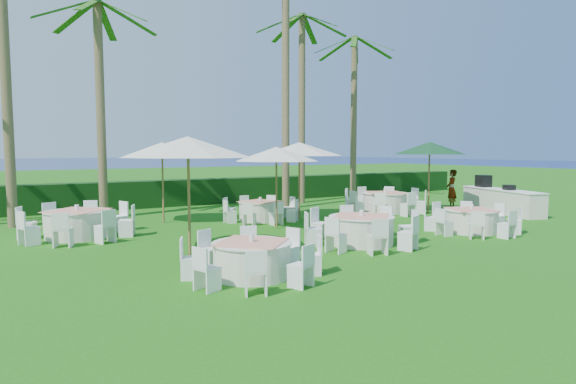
# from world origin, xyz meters

# --- Properties ---
(ground) EXTENTS (120.00, 120.00, 0.00)m
(ground) POSITION_xyz_m (0.00, 0.00, 0.00)
(ground) COLOR #1B5E10
(ground) RESTS_ON ground
(hedge) EXTENTS (34.00, 1.00, 1.20)m
(hedge) POSITION_xyz_m (0.00, 12.00, 0.60)
(hedge) COLOR black
(hedge) RESTS_ON ground
(ocean) EXTENTS (260.00, 260.00, 0.00)m
(ocean) POSITION_xyz_m (0.00, 102.00, 0.00)
(ocean) COLOR #081855
(ocean) RESTS_ON ground
(banquet_table_a) EXTENTS (2.80, 2.80, 0.88)m
(banquet_table_a) POSITION_xyz_m (-3.68, -1.18, 0.38)
(banquet_table_a) COLOR silver
(banquet_table_a) RESTS_ON ground
(banquet_table_b) EXTENTS (3.06, 3.06, 0.95)m
(banquet_table_b) POSITION_xyz_m (0.45, 0.31, 0.42)
(banquet_table_b) COLOR silver
(banquet_table_b) RESTS_ON ground
(banquet_table_c) EXTENTS (2.87, 2.87, 0.88)m
(banquet_table_c) POSITION_xyz_m (4.69, 0.03, 0.38)
(banquet_table_c) COLOR silver
(banquet_table_c) RESTS_ON ground
(banquet_table_d) EXTENTS (3.16, 3.16, 0.98)m
(banquet_table_d) POSITION_xyz_m (-6.10, 5.44, 0.43)
(banquet_table_d) COLOR silver
(banquet_table_d) RESTS_ON ground
(banquet_table_e) EXTENTS (2.80, 2.80, 0.86)m
(banquet_table_e) POSITION_xyz_m (0.16, 5.71, 0.37)
(banquet_table_e) COLOR silver
(banquet_table_e) RESTS_ON ground
(banquet_table_f) EXTENTS (3.31, 3.31, 0.99)m
(banquet_table_f) POSITION_xyz_m (5.72, 5.11, 0.44)
(banquet_table_f) COLOR silver
(banquet_table_f) RESTS_ON ground
(umbrella_a) EXTENTS (3.23, 3.23, 2.92)m
(umbrella_a) POSITION_xyz_m (-4.11, 1.34, 2.66)
(umbrella_a) COLOR brown
(umbrella_a) RESTS_ON ground
(umbrella_b) EXTENTS (2.80, 2.80, 2.69)m
(umbrella_b) POSITION_xyz_m (-0.22, 3.83, 2.46)
(umbrella_b) COLOR brown
(umbrella_b) RESTS_ON ground
(umbrella_c) EXTENTS (2.73, 2.73, 2.86)m
(umbrella_c) POSITION_xyz_m (-3.06, 6.99, 2.61)
(umbrella_c) COLOR brown
(umbrella_c) RESTS_ON ground
(umbrella_d) EXTENTS (3.21, 3.21, 2.88)m
(umbrella_d) POSITION_xyz_m (1.70, 5.46, 2.62)
(umbrella_d) COLOR brown
(umbrella_d) RESTS_ON ground
(umbrella_green) EXTENTS (2.86, 2.86, 2.92)m
(umbrella_green) POSITION_xyz_m (7.19, 4.10, 2.67)
(umbrella_green) COLOR brown
(umbrella_green) RESTS_ON ground
(buffet_table) EXTENTS (2.12, 4.28, 1.50)m
(buffet_table) POSITION_xyz_m (9.76, 2.53, 0.52)
(buffet_table) COLOR silver
(buffet_table) RESTS_ON ground
(staff_person) EXTENTS (0.75, 0.63, 1.73)m
(staff_person) POSITION_xyz_m (9.06, 4.49, 0.87)
(staff_person) COLOR gray
(staff_person) RESTS_ON ground
(palm_a) EXTENTS (4.23, 4.38, 11.93)m
(palm_a) POSITION_xyz_m (-7.68, 8.63, 6.45)
(palm_a) COLOR brown
(palm_a) RESTS_ON ground
(palm_b) EXTENTS (4.41, 4.09, 8.06)m
(palm_b) POSITION_xyz_m (-4.67, 9.21, 4.48)
(palm_b) COLOR brown
(palm_b) RESTS_ON ground
(palm_c) EXTENTS (4.38, 4.23, 11.61)m
(palm_c) POSITION_xyz_m (2.80, 8.29, 6.29)
(palm_c) COLOR brown
(palm_c) RESTS_ON ground
(palm_d) EXTENTS (4.22, 4.38, 9.09)m
(palm_d) POSITION_xyz_m (4.73, 9.97, 5.00)
(palm_d) COLOR brown
(palm_d) RESTS_ON ground
(palm_e) EXTENTS (4.37, 4.25, 8.41)m
(palm_e) POSITION_xyz_m (7.91, 9.93, 4.65)
(palm_e) COLOR brown
(palm_e) RESTS_ON ground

